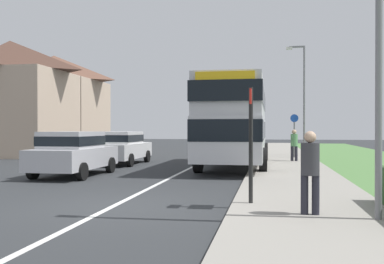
# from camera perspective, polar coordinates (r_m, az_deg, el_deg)

# --- Properties ---
(ground_plane) EXTENTS (120.00, 120.00, 0.00)m
(ground_plane) POSITION_cam_1_polar(r_m,az_deg,el_deg) (9.74, -10.43, -9.70)
(ground_plane) COLOR #2D3033
(lane_marking_centre) EXTENTS (0.14, 60.00, 0.01)m
(lane_marking_centre) POSITION_cam_1_polar(r_m,az_deg,el_deg) (17.39, -1.03, -5.20)
(lane_marking_centre) COLOR silver
(lane_marking_centre) RESTS_ON ground_plane
(pavement_near_side) EXTENTS (3.20, 68.00, 0.12)m
(pavement_near_side) POSITION_cam_1_polar(r_m,az_deg,el_deg) (15.08, 13.35, -5.87)
(pavement_near_side) COLOR gray
(pavement_near_side) RESTS_ON ground_plane
(double_decker_bus) EXTENTS (2.80, 9.55, 3.70)m
(double_decker_bus) POSITION_cam_1_polar(r_m,az_deg,el_deg) (19.08, 5.83, 1.72)
(double_decker_bus) COLOR #BCBCC1
(double_decker_bus) RESTS_ON ground_plane
(parked_car_silver) EXTENTS (1.97, 4.13, 1.61)m
(parked_car_silver) POSITION_cam_1_polar(r_m,az_deg,el_deg) (16.05, -15.51, -2.52)
(parked_car_silver) COLOR #B7B7BC
(parked_car_silver) RESTS_ON ground_plane
(parked_car_white) EXTENTS (1.95, 4.36, 1.58)m
(parked_car_white) POSITION_cam_1_polar(r_m,az_deg,el_deg) (20.91, -9.41, -1.86)
(parked_car_white) COLOR silver
(parked_car_white) RESTS_ON ground_plane
(pedestrian_at_stop) EXTENTS (0.34, 0.34, 1.67)m
(pedestrian_at_stop) POSITION_cam_1_polar(r_m,az_deg,el_deg) (8.26, 15.46, -4.70)
(pedestrian_at_stop) COLOR #23232D
(pedestrian_at_stop) RESTS_ON ground_plane
(pedestrian_walking_away) EXTENTS (0.34, 0.34, 1.67)m
(pedestrian_walking_away) POSITION_cam_1_polar(r_m,az_deg,el_deg) (21.73, 13.46, -1.52)
(pedestrian_walking_away) COLOR #23232D
(pedestrian_walking_away) RESTS_ON ground_plane
(bus_stop_sign) EXTENTS (0.09, 0.52, 2.60)m
(bus_stop_sign) POSITION_cam_1_polar(r_m,az_deg,el_deg) (9.26, 7.85, -0.64)
(bus_stop_sign) COLOR black
(bus_stop_sign) RESTS_ON ground_plane
(cycle_route_sign) EXTENTS (0.44, 0.08, 2.52)m
(cycle_route_sign) POSITION_cam_1_polar(r_m,az_deg,el_deg) (24.52, 13.48, -0.24)
(cycle_route_sign) COLOR slate
(cycle_route_sign) RESTS_ON ground_plane
(street_lamp_mid) EXTENTS (1.14, 0.20, 6.73)m
(street_lamp_mid) POSITION_cam_1_polar(r_m,az_deg,el_deg) (26.85, 14.48, 5.11)
(street_lamp_mid) COLOR slate
(street_lamp_mid) RESTS_ON ground_plane
(house_terrace_far_side) EXTENTS (6.95, 11.06, 7.27)m
(house_terrace_far_side) POSITION_cam_1_polar(r_m,az_deg,el_deg) (31.76, -20.31, 3.88)
(house_terrace_far_side) COLOR #C1A88E
(house_terrace_far_side) RESTS_ON ground_plane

